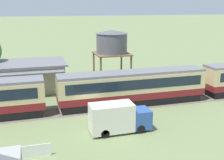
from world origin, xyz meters
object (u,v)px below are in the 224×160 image
(passenger_train, at_px, (53,93))
(delivery_truck_blue, at_px, (118,118))
(station_building, at_px, (26,76))
(water_tower, at_px, (112,43))

(passenger_train, bearing_deg, delivery_truck_blue, -51.81)
(passenger_train, xyz_separation_m, delivery_truck_blue, (5.26, -6.69, -0.84))
(passenger_train, xyz_separation_m, station_building, (-2.95, 9.81, -0.26))
(passenger_train, distance_m, station_building, 10.25)
(water_tower, bearing_deg, station_building, -179.47)
(passenger_train, height_order, delivery_truck_blue, passenger_train)
(delivery_truck_blue, bearing_deg, station_building, 116.47)
(passenger_train, bearing_deg, station_building, 106.75)
(station_building, bearing_deg, passenger_train, -73.25)
(water_tower, xyz_separation_m, delivery_truck_blue, (-4.24, -16.61, -4.72))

